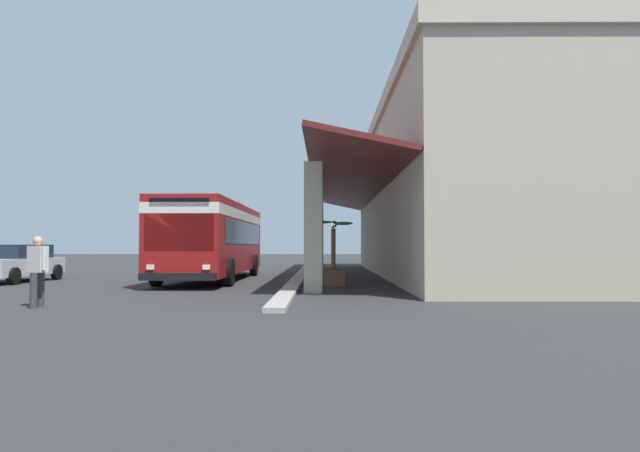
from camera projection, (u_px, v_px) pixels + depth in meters
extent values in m
plane|color=#2D2D30|center=(383.00, 274.00, 28.13)|extent=(120.00, 120.00, 0.00)
cube|color=#9E998E|center=(302.00, 274.00, 26.99)|extent=(30.26, 0.50, 0.12)
cube|color=#B2A88E|center=(502.00, 200.00, 27.03)|extent=(25.21, 12.07, 7.22)
cube|color=#C0B59A|center=(501.00, 120.00, 27.16)|extent=(25.51, 12.37, 0.60)
cube|color=#B2A88E|center=(319.00, 237.00, 37.12)|extent=(0.55, 0.55, 3.97)
cube|color=#B2A88E|center=(319.00, 236.00, 32.08)|extent=(0.55, 0.55, 3.97)
cube|color=#B2A88E|center=(317.00, 234.00, 27.05)|extent=(0.55, 0.55, 3.97)
cube|color=#B2A88E|center=(316.00, 231.00, 22.01)|extent=(0.55, 0.55, 3.97)
cube|color=#B2A88E|center=(313.00, 228.00, 16.97)|extent=(0.55, 0.55, 3.97)
cube|color=#5B1E19|center=(345.00, 186.00, 27.11)|extent=(25.21, 3.16, 0.82)
cube|color=#19232D|center=(379.00, 246.00, 27.00)|extent=(21.18, 0.08, 2.40)
cube|color=maroon|center=(214.00, 238.00, 23.29)|extent=(11.01, 2.61, 2.75)
cube|color=silver|center=(214.00, 216.00, 23.32)|extent=(11.03, 2.63, 0.36)
cube|color=#19232D|center=(215.00, 233.00, 23.60)|extent=(9.25, 2.63, 0.90)
cube|color=#19232D|center=(179.00, 233.00, 17.83)|extent=(0.07, 2.24, 1.20)
cube|color=black|center=(179.00, 202.00, 17.85)|extent=(0.07, 1.94, 0.28)
cube|color=black|center=(178.00, 277.00, 17.65)|extent=(0.21, 2.45, 0.24)
cube|color=silver|center=(206.00, 267.00, 17.73)|extent=(0.06, 0.24, 0.16)
cube|color=silver|center=(150.00, 267.00, 17.75)|extent=(0.06, 0.24, 0.16)
cube|color=silver|center=(221.00, 205.00, 24.84)|extent=(2.41, 1.80, 0.24)
cylinder|color=black|center=(229.00, 272.00, 19.61)|extent=(1.00, 0.30, 1.00)
cylinder|color=black|center=(157.00, 272.00, 19.64)|extent=(1.00, 0.30, 1.00)
cylinder|color=black|center=(254.00, 265.00, 26.31)|extent=(1.00, 0.30, 1.00)
cylinder|color=black|center=(200.00, 265.00, 26.34)|extent=(1.00, 0.30, 1.00)
cube|color=#B2B5BA|center=(15.00, 267.00, 21.89)|extent=(4.48, 1.99, 0.66)
cube|color=#19232D|center=(18.00, 251.00, 22.11)|extent=(2.53, 1.69, 0.54)
cylinder|color=black|center=(14.00, 276.00, 20.34)|extent=(0.64, 0.22, 0.64)
cylinder|color=black|center=(57.00, 272.00, 23.33)|extent=(0.64, 0.22, 0.64)
cylinder|color=black|center=(15.00, 272.00, 23.42)|extent=(0.64, 0.22, 0.64)
cylinder|color=#38383D|center=(41.00, 289.00, 13.17)|extent=(0.16, 0.16, 0.82)
cylinder|color=#38383D|center=(33.00, 291.00, 12.82)|extent=(0.16, 0.16, 0.82)
cube|color=silver|center=(38.00, 259.00, 13.02)|extent=(0.41, 0.53, 0.61)
sphere|color=tan|center=(38.00, 241.00, 13.03)|extent=(0.22, 0.22, 0.22)
cylinder|color=silver|center=(32.00, 258.00, 13.20)|extent=(0.09, 0.09, 0.55)
cylinder|color=silver|center=(44.00, 258.00, 12.85)|extent=(0.09, 0.09, 0.55)
cube|color=brown|center=(333.00, 278.00, 19.77)|extent=(0.79, 0.79, 0.59)
cylinder|color=#332319|center=(333.00, 269.00, 19.78)|extent=(0.67, 0.67, 0.02)
cylinder|color=brown|center=(333.00, 249.00, 19.80)|extent=(0.16, 0.16, 1.45)
ellipsoid|color=#1E6028|center=(334.00, 226.00, 19.46)|extent=(0.75, 0.26, 0.17)
ellipsoid|color=#1E6028|center=(343.00, 223.00, 19.77)|extent=(0.33, 0.73, 0.18)
ellipsoid|color=#1E6028|center=(336.00, 222.00, 20.19)|extent=(0.77, 0.38, 0.16)
ellipsoid|color=#1E6028|center=(318.00, 222.00, 19.92)|extent=(0.38, 1.10, 0.15)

